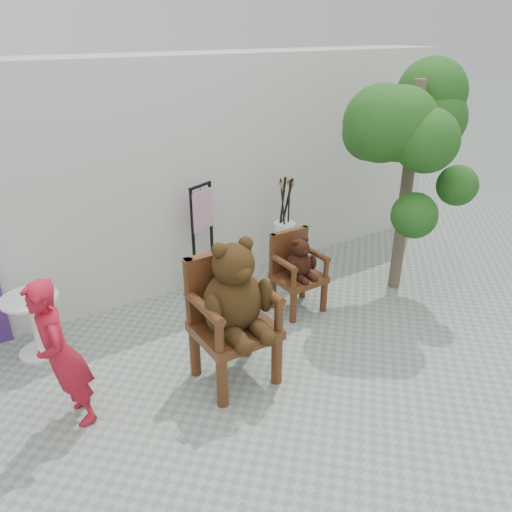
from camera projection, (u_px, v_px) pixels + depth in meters
The scene contains 9 objects.
ground_plane at pixel (313, 386), 5.05m from camera, with size 60.00×60.00×0.00m, color gray.
back_wall at pixel (174, 172), 6.77m from camera, with size 9.00×1.00×3.00m, color beige.
chair_big at pixel (233, 302), 4.82m from camera, with size 0.75×0.81×1.55m.
chair_small at pixel (297, 266), 6.20m from camera, with size 0.58×0.53×1.01m.
person at pixel (61, 355), 4.31m from camera, with size 0.53×0.35×1.45m, color #AB1527.
cafe_table at pixel (33, 319), 5.38m from camera, with size 0.60×0.60×0.70m.
display_stand at pixel (204, 253), 6.59m from camera, with size 0.55×0.49×1.51m.
stool_bucket at pixel (284, 234), 7.01m from camera, with size 0.32×0.32×1.45m.
tree at pixel (409, 126), 6.02m from camera, with size 1.97×1.55×2.98m.
Camera 1 is at (-2.68, -3.05, 3.32)m, focal length 35.00 mm.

